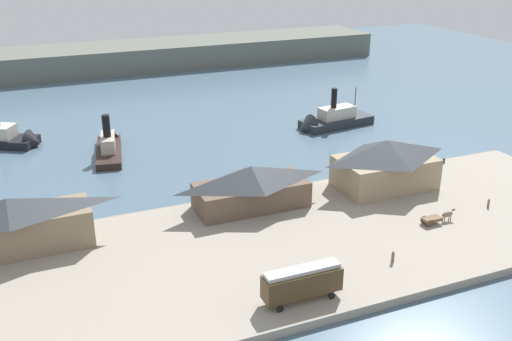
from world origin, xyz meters
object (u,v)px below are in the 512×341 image
ferry_shed_central_terminal (386,163)px  ferry_mid_harbor (109,145)px  street_tram (302,282)px  horse_cart (437,217)px  ferry_outer_harbor (329,121)px  ferry_shed_west_terminal (10,224)px  pedestrian_walking_east (393,257)px  pedestrian_at_waters_edge (489,203)px  mooring_post_east (309,185)px  ferry_shed_customs_shed (251,186)px  ferry_approaching_east (10,139)px  mooring_post_west (444,161)px

ferry_shed_central_terminal → ferry_mid_harbor: ferry_shed_central_terminal is taller
ferry_shed_central_terminal → street_tram: ferry_shed_central_terminal is taller
horse_cart → ferry_outer_harbor: bearing=79.0°
ferry_shed_west_terminal → horse_cart: 62.89m
pedestrian_walking_east → ferry_outer_harbor: 63.42m
pedestrian_at_waters_edge → mooring_post_east: pedestrian_at_waters_edge is taller
ferry_shed_customs_shed → ferry_approaching_east: size_ratio=1.10×
ferry_shed_west_terminal → mooring_post_east: 49.12m
ferry_shed_west_terminal → ferry_shed_central_terminal: size_ratio=1.30×
ferry_shed_central_terminal → pedestrian_walking_east: (-13.49, -22.02, -3.65)m
street_tram → mooring_post_west: size_ratio=11.09×
mooring_post_east → mooring_post_west: same height
mooring_post_east → ferry_approaching_east: 67.51m
ferry_approaching_east → pedestrian_walking_east: bearing=-57.8°
horse_cart → mooring_post_east: horse_cart is taller
horse_cart → pedestrian_walking_east: bearing=-151.5°
ferry_shed_customs_shed → horse_cart: 29.51m
ferry_mid_harbor → street_tram: bearing=-79.3°
ferry_shed_central_terminal → street_tram: (-28.98, -25.14, -1.85)m
mooring_post_east → ferry_approaching_east: size_ratio=0.05×
street_tram → horse_cart: bearing=19.7°
ferry_shed_customs_shed → pedestrian_walking_east: ferry_shed_customs_shed is taller
horse_cart → pedestrian_at_waters_edge: 11.58m
ferry_shed_west_terminal → pedestrian_at_waters_edge: 73.77m
ferry_shed_central_terminal → pedestrian_at_waters_edge: ferry_shed_central_terminal is taller
ferry_shed_west_terminal → ferry_mid_harbor: 43.55m
mooring_post_west → ferry_shed_customs_shed: bearing=-174.9°
ferry_shed_customs_shed → ferry_shed_west_terminal: bearing=-179.7°
pedestrian_at_waters_edge → horse_cart: bearing=-173.3°
ferry_shed_central_terminal → pedestrian_walking_east: size_ratio=9.80×
mooring_post_west → street_tram: bearing=-146.8°
horse_cart → pedestrian_walking_east: 14.97m
horse_cart → pedestrian_walking_east: (-13.16, -7.13, -0.13)m
ferry_shed_customs_shed → pedestrian_at_waters_edge: bearing=-22.9°
pedestrian_at_waters_edge → ferry_approaching_east: size_ratio=0.09×
ferry_shed_central_terminal → mooring_post_west: (17.59, 5.36, -3.99)m
ferry_shed_customs_shed → mooring_post_east: bearing=15.2°
mooring_post_west → ferry_approaching_east: ferry_approaching_east is taller
street_tram → pedestrian_at_waters_edge: street_tram is taller
pedestrian_at_waters_edge → mooring_post_east: size_ratio=1.69×
ferry_shed_customs_shed → mooring_post_west: (42.27, 3.77, -3.17)m
ferry_shed_central_terminal → street_tram: size_ratio=1.70×
street_tram → pedestrian_walking_east: street_tram is taller
horse_cart → ferry_approaching_east: size_ratio=0.35×
pedestrian_at_waters_edge → ferry_outer_harbor: ferry_outer_harbor is taller
ferry_shed_west_terminal → mooring_post_east: size_ratio=24.58×
horse_cart → ferry_approaching_east: bearing=131.8°
ferry_shed_customs_shed → ferry_shed_central_terminal: ferry_shed_central_terminal is taller
pedestrian_at_waters_edge → ferry_approaching_east: ferry_approaching_east is taller
ferry_shed_customs_shed → mooring_post_west: ferry_shed_customs_shed is taller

